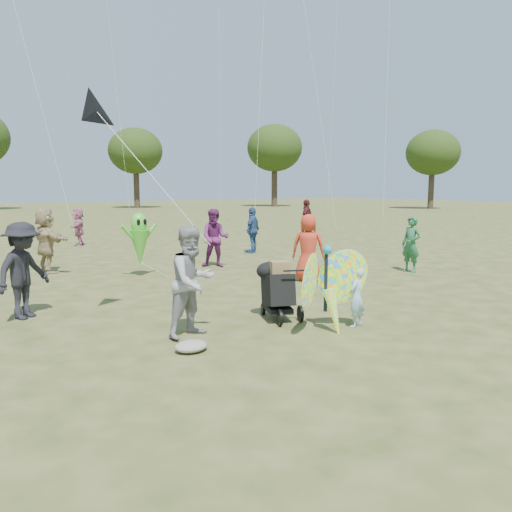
{
  "coord_description": "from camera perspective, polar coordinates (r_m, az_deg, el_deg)",
  "views": [
    {
      "loc": [
        -5.83,
        -6.15,
        2.41
      ],
      "look_at": [
        -0.2,
        1.5,
        1.1
      ],
      "focal_mm": 35.0,
      "sensor_mm": 36.0,
      "label": 1
    }
  ],
  "objects": [
    {
      "name": "alien_kite",
      "position": [
        13.8,
        -13.16,
        1.65
      ],
      "size": [
        1.12,
        0.69,
        1.74
      ],
      "color": "#4CC32E",
      "rests_on": "ground"
    },
    {
      "name": "ground",
      "position": [
        8.81,
        6.92,
        -8.08
      ],
      "size": [
        160.0,
        160.0,
        0.0
      ],
      "primitive_type": "plane",
      "color": "#51592B",
      "rests_on": "ground"
    },
    {
      "name": "crowd_e",
      "position": [
        15.16,
        -4.68,
        2.05
      ],
      "size": [
        1.09,
        1.06,
        1.77
      ],
      "primitive_type": "imported",
      "rotation": [
        0.0,
        0.0,
        5.63
      ],
      "color": "#66225E",
      "rests_on": "ground"
    },
    {
      "name": "crowd_b",
      "position": [
        10.1,
        -25.07,
        -1.52
      ],
      "size": [
        1.33,
        1.21,
        1.79
      ],
      "primitive_type": "imported",
      "rotation": [
        0.0,
        0.0,
        0.61
      ],
      "color": "black",
      "rests_on": "ground"
    },
    {
      "name": "crowd_f",
      "position": [
        14.87,
        17.31,
        1.28
      ],
      "size": [
        0.39,
        0.59,
        1.6
      ],
      "primitive_type": "imported",
      "rotation": [
        0.0,
        0.0,
        4.71
      ],
      "color": "#25653B",
      "rests_on": "ground"
    },
    {
      "name": "crowd_j",
      "position": [
        22.01,
        -19.62,
        3.16
      ],
      "size": [
        1.01,
        1.52,
        1.57
      ],
      "primitive_type": "imported",
      "rotation": [
        0.0,
        0.0,
        4.3
      ],
      "color": "#BC6B8A",
      "rests_on": "ground"
    },
    {
      "name": "crowd_h",
      "position": [
        22.92,
        5.8,
        4.11
      ],
      "size": [
        1.18,
        0.92,
        1.87
      ],
      "primitive_type": "imported",
      "rotation": [
        0.0,
        0.0,
        3.63
      ],
      "color": "#4C191A",
      "rests_on": "ground"
    },
    {
      "name": "crowd_c",
      "position": [
        18.44,
        -0.39,
        2.98
      ],
      "size": [
        1.06,
        0.86,
        1.69
      ],
      "primitive_type": "imported",
      "rotation": [
        0.0,
        0.0,
        3.68
      ],
      "color": "#2D4C7D",
      "rests_on": "ground"
    },
    {
      "name": "tree_line",
      "position": [
        52.2,
        -26.36,
        11.93
      ],
      "size": [
        91.78,
        33.6,
        10.79
      ],
      "color": "#3A2D21",
      "rests_on": "ground"
    },
    {
      "name": "adult_man",
      "position": [
        8.11,
        -7.26,
        -2.89
      ],
      "size": [
        1.01,
        0.87,
        1.81
      ],
      "primitive_type": "imported",
      "rotation": [
        0.0,
        0.0,
        0.23
      ],
      "color": "#97969C",
      "rests_on": "ground"
    },
    {
      "name": "crowd_d",
      "position": [
        15.27,
        -22.87,
        1.64
      ],
      "size": [
        0.85,
        1.78,
        1.84
      ],
      "primitive_type": "imported",
      "rotation": [
        0.0,
        0.0,
        1.75
      ],
      "color": "tan",
      "rests_on": "ground"
    },
    {
      "name": "crowd_a",
      "position": [
        12.92,
        5.99,
        0.97
      ],
      "size": [
        0.99,
        1.0,
        1.74
      ],
      "primitive_type": "imported",
      "rotation": [
        0.0,
        0.0,
        2.32
      ],
      "color": "red",
      "rests_on": "ground"
    },
    {
      "name": "delta_kite_rig",
      "position": [
        8.93,
        -17.71,
        15.41
      ],
      "size": [
        1.83,
        1.62,
        2.61
      ],
      "color": "black",
      "rests_on": "ground"
    },
    {
      "name": "child_girl",
      "position": [
        8.82,
        11.42,
        -4.65
      ],
      "size": [
        0.44,
        0.35,
        1.04
      ],
      "primitive_type": "imported",
      "rotation": [
        0.0,
        0.0,
        3.44
      ],
      "color": "#A0C6E3",
      "rests_on": "ground"
    },
    {
      "name": "jogging_stroller",
      "position": [
        9.13,
        2.34,
        -3.5
      ],
      "size": [
        0.78,
        1.15,
        1.09
      ],
      "rotation": [
        0.0,
        0.0,
        -0.43
      ],
      "color": "black",
      "rests_on": "ground"
    },
    {
      "name": "butterfly_kite",
      "position": [
        8.4,
        8.35,
        -3.79
      ],
      "size": [
        1.74,
        0.75,
        1.67
      ],
      "color": "#DF4D23",
      "rests_on": "ground"
    },
    {
      "name": "grey_bag",
      "position": [
        7.55,
        -7.42,
        -10.18
      ],
      "size": [
        0.5,
        0.41,
        0.16
      ],
      "primitive_type": "ellipsoid",
      "color": "gray",
      "rests_on": "ground"
    }
  ]
}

